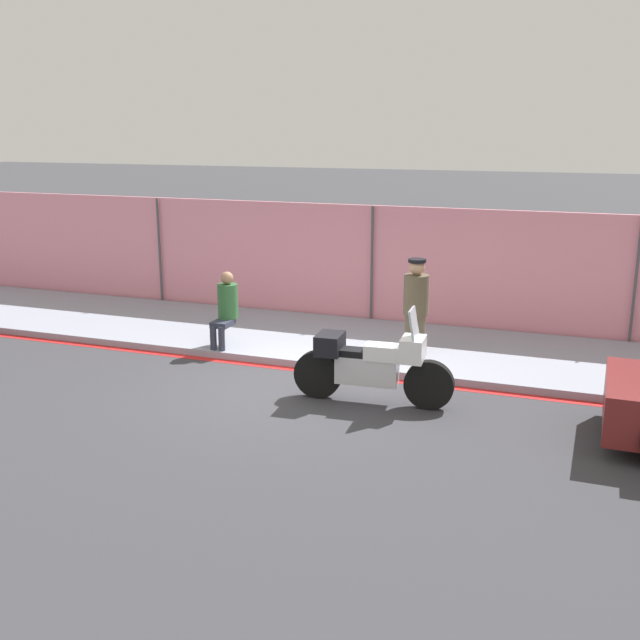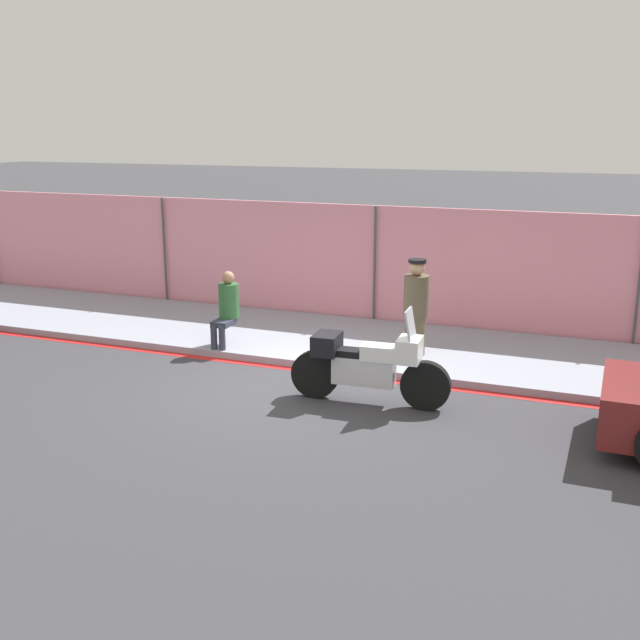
% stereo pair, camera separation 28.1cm
% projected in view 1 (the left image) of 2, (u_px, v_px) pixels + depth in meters
% --- Properties ---
extents(ground_plane, '(120.00, 120.00, 0.00)m').
position_uv_depth(ground_plane, '(297.00, 388.00, 11.57)').
color(ground_plane, '#38383D').
extents(sidewalk, '(36.40, 3.16, 0.12)m').
position_uv_depth(sidewalk, '(347.00, 342.00, 13.83)').
color(sidewalk, '#8E93A3').
rests_on(sidewalk, ground_plane).
extents(curb_paint_stripe, '(36.40, 0.18, 0.01)m').
position_uv_depth(curb_paint_stripe, '(316.00, 372.00, 12.33)').
color(curb_paint_stripe, red).
rests_on(curb_paint_stripe, ground_plane).
extents(storefront_fence, '(34.58, 0.17, 2.41)m').
position_uv_depth(storefront_fence, '(373.00, 266.00, 15.07)').
color(storefront_fence, pink).
rests_on(storefront_fence, ground_plane).
extents(motorcycle, '(2.37, 0.59, 1.46)m').
position_uv_depth(motorcycle, '(371.00, 364.00, 10.81)').
color(motorcycle, black).
rests_on(motorcycle, ground_plane).
extents(officer_standing, '(0.42, 0.42, 1.66)m').
position_uv_depth(officer_standing, '(416.00, 306.00, 12.69)').
color(officer_standing, brown).
rests_on(officer_standing, sidewalk).
extents(person_seated_on_curb, '(0.36, 0.67, 1.32)m').
position_uv_depth(person_seated_on_curb, '(226.00, 305.00, 13.25)').
color(person_seated_on_curb, '#2D3342').
rests_on(person_seated_on_curb, sidewalk).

